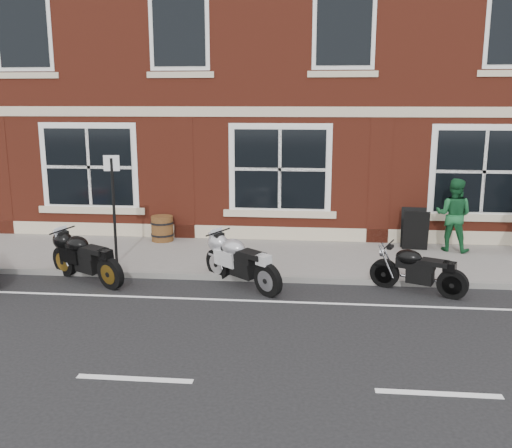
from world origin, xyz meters
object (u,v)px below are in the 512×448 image
Objects in this scene: moto_sport_black at (86,256)px; pedestrian_right at (454,215)px; moto_sport_silver at (242,260)px; a_board_sign at (415,229)px; barrel_planter at (162,228)px; moto_naked_black at (416,268)px; parking_sign at (114,202)px.

moto_sport_black is 8.49m from pedestrian_right.
moto_sport_silver is 0.97× the size of pedestrian_right.
moto_sport_black is 3.22m from moto_sport_silver.
moto_sport_black is at bearing 43.71° from pedestrian_right.
a_board_sign is 1.53× the size of barrel_planter.
pedestrian_right is (7.98, 2.87, 0.44)m from moto_sport_black.
moto_sport_black is 1.12× the size of moto_sport_silver.
barrel_planter is (-5.88, 3.12, -0.05)m from moto_naked_black.
barrel_planter is 0.27× the size of parking_sign.
a_board_sign reaches higher than moto_sport_black.
barrel_planter is (-6.33, 0.19, -0.17)m from a_board_sign.
a_board_sign is at bearing 5.84° from parking_sign.
moto_sport_silver is at bearing -28.64° from parking_sign.
moto_sport_silver reaches higher than moto_sport_black.
a_board_sign is 7.14m from parking_sign.
barrel_planter is (-2.46, 3.11, -0.11)m from moto_sport_silver.
pedestrian_right is 7.94m from parking_sign.
pedestrian_right is 7.24m from barrel_planter.
a_board_sign reaches higher than moto_sport_silver.
parking_sign is at bearing 15.42° from moto_sport_black.
a_board_sign is at bearing 17.34° from moto_naked_black.
barrel_planter is 2.41m from parking_sign.
parking_sign is at bearing -103.05° from barrel_planter.
moto_sport_silver is (3.22, 0.01, 0.00)m from moto_sport_black.
pedestrian_right is at bearing 3.67° from parking_sign.
barrel_planter is (-7.21, 0.25, -0.55)m from pedestrian_right.
moto_sport_silver is 3.43m from moto_naked_black.
pedestrian_right is at bearing -1.98° from barrel_planter.
moto_sport_silver is 0.71× the size of parking_sign.
barrel_planter is at bearing 21.95° from pedestrian_right.
parking_sign is at bearing 37.53° from pedestrian_right.
moto_naked_black is at bearing -18.94° from parking_sign.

